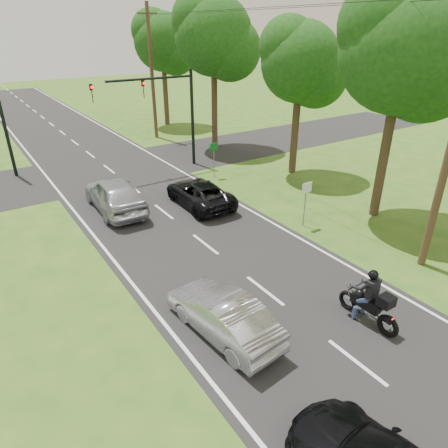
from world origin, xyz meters
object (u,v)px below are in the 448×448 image
(dark_suv, at_px, (199,193))
(silver_sedan, at_px, (223,315))
(sign_white, at_px, (306,194))
(traffic_signal, at_px, (165,103))
(silver_suv, at_px, (115,194))
(utility_pole_far, at_px, (152,73))
(sign_green, at_px, (214,152))
(motorcycle_rider, at_px, (371,303))

(dark_suv, relative_size, silver_sedan, 1.13)
(silver_sedan, height_order, sign_white, sign_white)
(dark_suv, distance_m, traffic_signal, 7.27)
(dark_suv, distance_m, silver_suv, 4.22)
(utility_pole_far, height_order, sign_green, utility_pole_far)
(silver_sedan, bearing_deg, sign_green, -127.08)
(motorcycle_rider, distance_m, traffic_signal, 17.49)
(silver_sedan, distance_m, silver_suv, 10.52)
(dark_suv, xyz_separation_m, sign_white, (2.75, -4.79, 0.95))
(utility_pole_far, bearing_deg, traffic_signal, -109.68)
(dark_suv, xyz_separation_m, silver_suv, (-3.83, 1.77, 0.21))
(silver_suv, height_order, sign_white, sign_white)
(motorcycle_rider, relative_size, silver_suv, 0.44)
(silver_suv, relative_size, traffic_signal, 0.78)
(silver_sedan, bearing_deg, traffic_signal, -116.63)
(dark_suv, distance_m, sign_green, 4.46)
(silver_suv, distance_m, utility_pole_far, 15.44)
(motorcycle_rider, distance_m, dark_suv, 10.84)
(silver_sedan, distance_m, sign_white, 8.18)
(silver_suv, bearing_deg, silver_sedan, 89.18)
(motorcycle_rider, xyz_separation_m, dark_suv, (0.34, 10.84, -0.09))
(silver_suv, xyz_separation_m, sign_green, (6.77, 1.45, 0.73))
(dark_suv, height_order, silver_sedan, silver_sedan)
(silver_sedan, relative_size, sign_green, 1.91)
(dark_suv, height_order, sign_green, sign_green)
(traffic_signal, bearing_deg, sign_white, -82.95)
(motorcycle_rider, bearing_deg, traffic_signal, 83.93)
(silver_suv, height_order, sign_green, sign_green)
(silver_suv, height_order, traffic_signal, traffic_signal)
(utility_pole_far, bearing_deg, silver_sedan, -110.53)
(dark_suv, bearing_deg, sign_white, 121.69)
(utility_pole_far, bearing_deg, silver_suv, -122.93)
(silver_suv, bearing_deg, dark_suv, 157.28)
(dark_suv, bearing_deg, utility_pole_far, -104.77)
(silver_suv, xyz_separation_m, traffic_signal, (5.21, 4.46, 3.27))
(dark_suv, distance_m, silver_sedan, 9.76)
(motorcycle_rider, relative_size, dark_suv, 0.48)
(dark_suv, distance_m, sign_white, 5.60)
(motorcycle_rider, xyz_separation_m, traffic_signal, (1.73, 17.07, 3.39))
(silver_sedan, bearing_deg, silver_suv, -98.53)
(traffic_signal, height_order, sign_green, traffic_signal)
(utility_pole_far, xyz_separation_m, sign_green, (-1.30, -11.02, -3.49))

